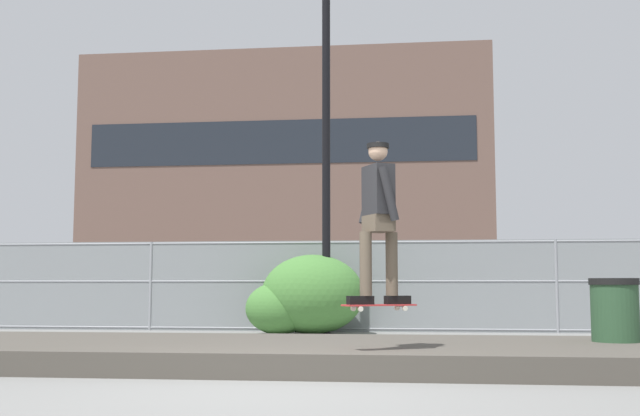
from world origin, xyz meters
name	(u,v)px	position (x,y,z in m)	size (l,w,h in m)	color
ground_plane	(267,393)	(0.00, 0.00, 0.00)	(120.00, 120.00, 0.00)	slate
gravel_berm	(304,353)	(0.00, 2.43, 0.13)	(12.76, 3.16, 0.26)	#4C473F
skateboard	(379,306)	(0.94, 1.42, 0.73)	(0.80, 0.56, 0.07)	#B22D2D
skater	(378,211)	(0.94, 1.42, 1.74)	(0.68, 0.62, 1.75)	black
chain_fence	(347,285)	(0.00, 8.87, 0.93)	(24.94, 0.06, 1.85)	gray
street_lamp	(326,98)	(-0.33, 7.89, 4.59)	(0.44, 0.44, 7.48)	black
parked_car_near	(268,289)	(-2.15, 11.55, 0.84)	(4.50, 2.15, 1.66)	silver
parked_car_mid	(530,289)	(4.07, 11.85, 0.84)	(4.47, 2.09, 1.66)	#566B4C
library_building	(298,189)	(-6.01, 43.24, 7.23)	(23.96, 15.70, 14.46)	brown
shrub_left	(279,308)	(-1.23, 7.81, 0.50)	(1.29, 1.06, 1.00)	#477F38
shrub_center	(313,294)	(-0.60, 7.98, 0.76)	(1.98, 1.62, 1.53)	#477F38
trash_bin	(615,321)	(3.73, 2.94, 0.52)	(0.59, 0.59, 1.03)	#2D5133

